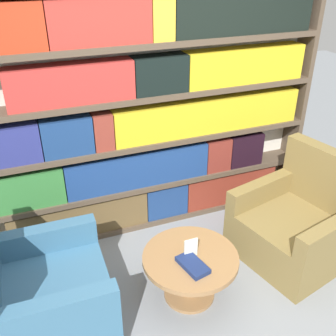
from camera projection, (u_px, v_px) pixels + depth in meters
ground_plane at (219, 324)px, 2.94m from camera, size 14.00×14.00×0.00m
bookshelf at (154, 119)px, 3.60m from camera, size 3.22×0.30×2.22m
armchair_left at (40, 295)px, 2.78m from camera, size 0.88×0.89×0.95m
armchair_right at (298, 225)px, 3.50m from camera, size 1.04×1.05×0.95m
coffee_table at (190, 267)px, 3.05m from camera, size 0.74×0.74×0.41m
table_sign at (191, 249)px, 2.96m from camera, size 0.11×0.06×0.16m
stray_book at (193, 265)px, 2.88m from camera, size 0.19×0.29×0.04m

